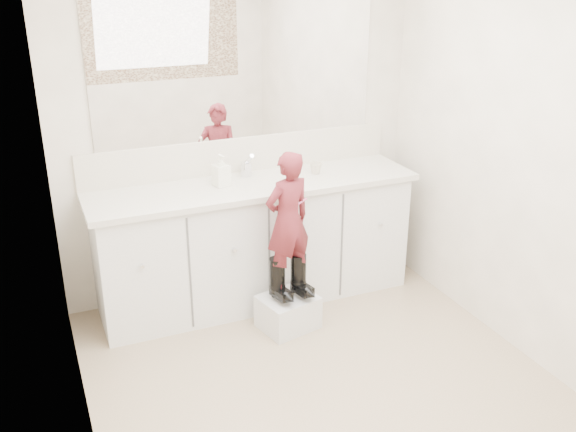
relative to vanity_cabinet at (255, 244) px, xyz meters
name	(u,v)px	position (x,y,z in m)	size (l,w,h in m)	color
floor	(331,393)	(0.00, -1.23, -0.42)	(3.00, 3.00, 0.00)	#8F7F5D
wall_back	(239,129)	(0.00, 0.27, 0.77)	(2.60, 2.60, 0.00)	#BFB5A3
wall_front	(561,354)	(0.00, -2.73, 0.77)	(2.60, 2.60, 0.00)	#BFB5A3
wall_left	(67,238)	(-1.30, -1.23, 0.78)	(3.00, 3.00, 0.00)	#BFB5A3
wall_right	(537,166)	(1.30, -1.23, 0.78)	(3.00, 3.00, 0.00)	#BFB5A3
vanity_cabinet	(255,244)	(0.00, 0.00, 0.00)	(2.20, 0.55, 0.85)	silver
countertop	(255,186)	(0.00, -0.01, 0.45)	(2.28, 0.58, 0.04)	beige
backsplash	(241,155)	(0.00, 0.26, 0.59)	(2.28, 0.03, 0.25)	beige
mirror	(238,66)	(0.00, 0.26, 1.22)	(2.00, 0.02, 1.00)	white
faucet	(246,169)	(0.00, 0.15, 0.52)	(0.08, 0.08, 0.10)	silver
cup	(316,168)	(0.47, 0.01, 0.51)	(0.09, 0.09, 0.08)	beige
soap_bottle	(221,170)	(-0.22, 0.02, 0.57)	(0.10, 0.10, 0.22)	white
step_stool	(288,312)	(0.05, -0.48, -0.31)	(0.36, 0.30, 0.23)	silver
boot_left	(277,279)	(-0.02, -0.48, -0.05)	(0.11, 0.20, 0.30)	black
boot_right	(298,275)	(0.13, -0.48, -0.05)	(0.11, 0.20, 0.30)	black
toddler	(288,220)	(0.05, -0.48, 0.35)	(0.33, 0.22, 0.90)	#A4323E
toothbrush	(298,204)	(0.12, -0.48, 0.45)	(0.01, 0.01, 0.14)	#ED5C98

